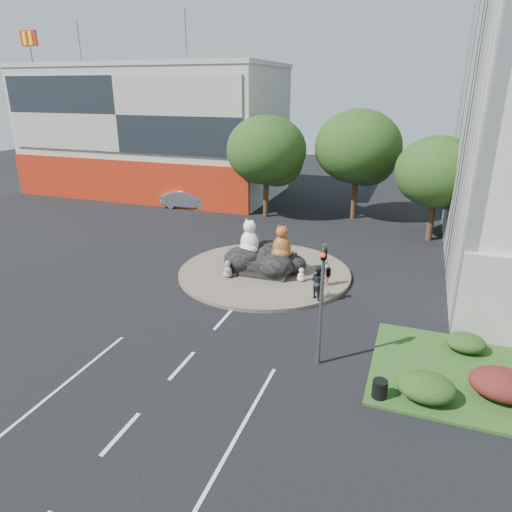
% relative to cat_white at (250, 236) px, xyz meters
% --- Properties ---
extents(ground, '(120.00, 120.00, 0.00)m').
position_rel_cat_white_xyz_m(ground, '(0.95, -10.09, -2.17)').
color(ground, black).
rests_on(ground, ground).
extents(roundabout_island, '(10.00, 10.00, 0.20)m').
position_rel_cat_white_xyz_m(roundabout_island, '(0.95, -0.09, -2.07)').
color(roundabout_island, brown).
rests_on(roundabout_island, ground).
extents(rock_plinth, '(3.20, 2.60, 0.90)m').
position_rel_cat_white_xyz_m(rock_plinth, '(0.95, -0.09, -1.52)').
color(rock_plinth, black).
rests_on(rock_plinth, roundabout_island).
extents(shophouse_block, '(25.20, 12.30, 17.40)m').
position_rel_cat_white_xyz_m(shophouse_block, '(-17.05, 17.82, 4.02)').
color(shophouse_block, beige).
rests_on(shophouse_block, ground).
extents(grass_verge, '(10.00, 6.00, 0.12)m').
position_rel_cat_white_xyz_m(grass_verge, '(12.95, -7.09, -2.11)').
color(grass_verge, '#28511B').
rests_on(grass_verge, ground).
extents(tree_left, '(6.46, 6.46, 8.27)m').
position_rel_cat_white_xyz_m(tree_left, '(-2.98, 11.97, 3.08)').
color(tree_left, '#382314').
rests_on(tree_left, ground).
extents(tree_mid, '(6.84, 6.84, 8.76)m').
position_rel_cat_white_xyz_m(tree_mid, '(4.02, 13.97, 3.39)').
color(tree_mid, '#382314').
rests_on(tree_mid, ground).
extents(tree_right, '(5.70, 5.70, 7.30)m').
position_rel_cat_white_xyz_m(tree_right, '(10.02, 9.97, 2.46)').
color(tree_right, '#382314').
rests_on(tree_right, ground).
extents(hedge_near_green, '(2.00, 1.60, 0.90)m').
position_rel_cat_white_xyz_m(hedge_near_green, '(9.95, -9.09, -1.60)').
color(hedge_near_green, black).
rests_on(hedge_near_green, grass_verge).
extents(hedge_red, '(2.20, 1.76, 0.99)m').
position_rel_cat_white_xyz_m(hedge_red, '(12.45, -8.09, -1.55)').
color(hedge_red, '#451312').
rests_on(hedge_red, grass_verge).
extents(hedge_back_green, '(1.60, 1.28, 0.72)m').
position_rel_cat_white_xyz_m(hedge_back_green, '(11.45, -5.29, -1.69)').
color(hedge_back_green, black).
rests_on(hedge_back_green, grass_verge).
extents(traffic_light, '(0.44, 1.24, 5.00)m').
position_rel_cat_white_xyz_m(traffic_light, '(6.05, -8.09, 1.45)').
color(traffic_light, '#595B60').
rests_on(traffic_light, ground).
extents(cat_white, '(1.51, 1.38, 2.14)m').
position_rel_cat_white_xyz_m(cat_white, '(0.00, 0.00, 0.00)').
color(cat_white, white).
rests_on(cat_white, rock_plinth).
extents(cat_tabby, '(1.21, 1.05, 2.02)m').
position_rel_cat_white_xyz_m(cat_tabby, '(1.98, -0.07, -0.06)').
color(cat_tabby, '#A87223').
rests_on(cat_tabby, rock_plinth).
extents(kitten_calico, '(0.80, 0.81, 1.01)m').
position_rel_cat_white_xyz_m(kitten_calico, '(-0.69, -1.68, -1.46)').
color(kitten_calico, silver).
rests_on(kitten_calico, roundabout_island).
extents(kitten_white, '(0.63, 0.63, 0.79)m').
position_rel_cat_white_xyz_m(kitten_white, '(3.34, -0.81, -1.57)').
color(kitten_white, white).
rests_on(kitten_white, roundabout_island).
extents(pedestrian_pink, '(0.59, 0.41, 1.56)m').
position_rel_cat_white_xyz_m(pedestrian_pink, '(4.70, -0.97, -1.19)').
color(pedestrian_pink, '#CE8587').
rests_on(pedestrian_pink, roundabout_island).
extents(pedestrian_dark, '(1.09, 1.06, 1.77)m').
position_rel_cat_white_xyz_m(pedestrian_dark, '(4.69, -2.65, -1.08)').
color(pedestrian_dark, '#212229').
rests_on(pedestrian_dark, roundabout_island).
extents(parked_car, '(5.11, 2.39, 1.62)m').
position_rel_cat_white_xyz_m(parked_car, '(-10.53, 12.35, -1.36)').
color(parked_car, '#A2A5A9').
rests_on(parked_car, ground).
extents(litter_bin, '(0.68, 0.68, 0.65)m').
position_rel_cat_white_xyz_m(litter_bin, '(8.45, -9.57, -1.72)').
color(litter_bin, black).
rests_on(litter_bin, grass_verge).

